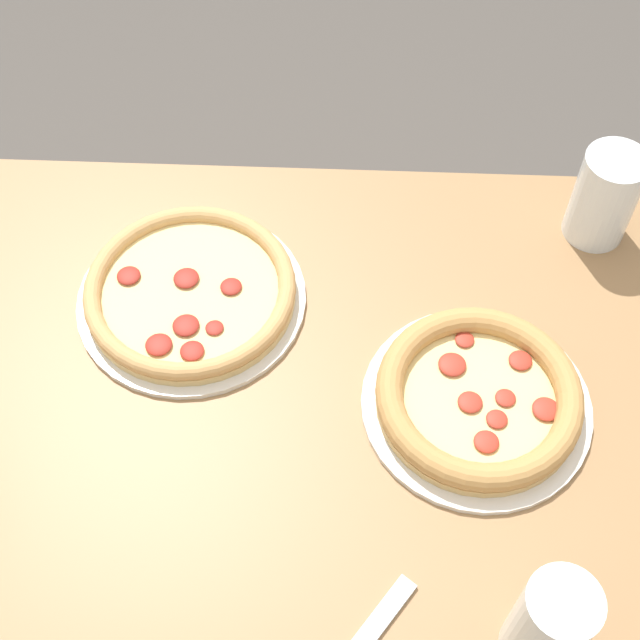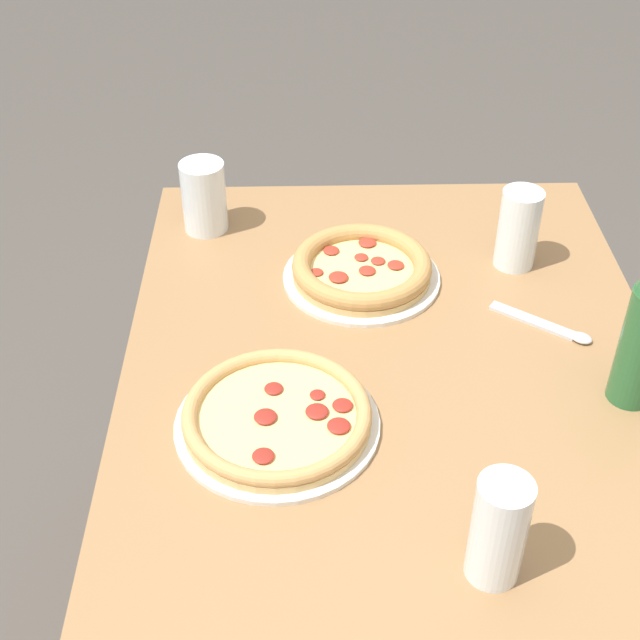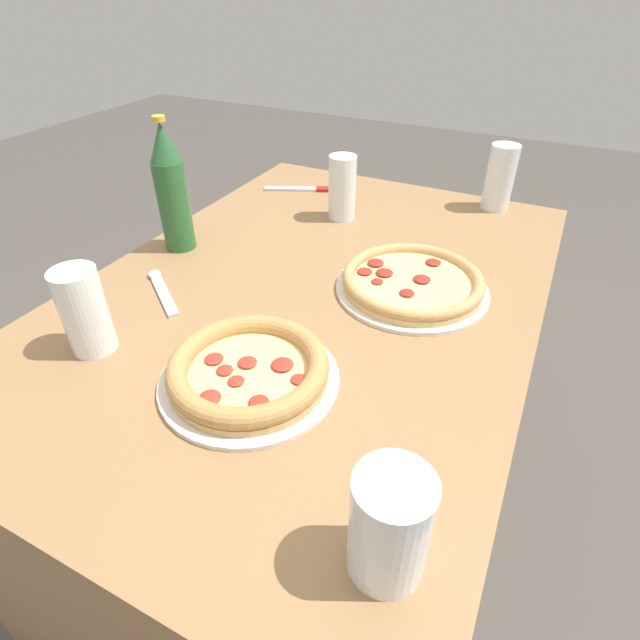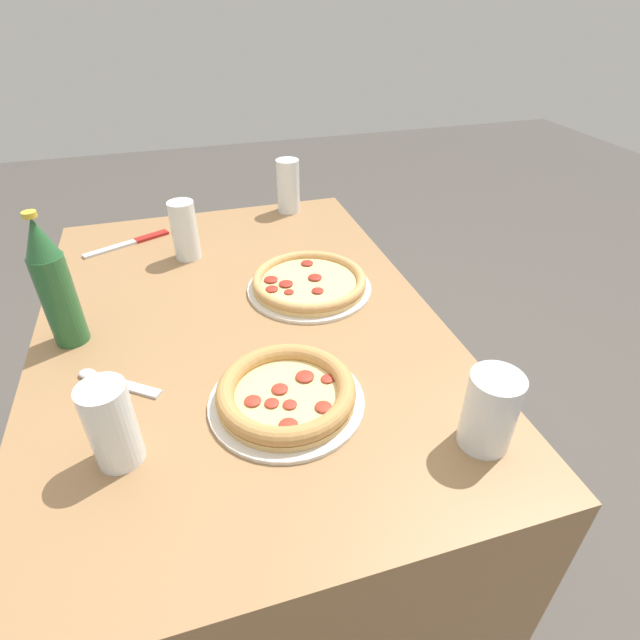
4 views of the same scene
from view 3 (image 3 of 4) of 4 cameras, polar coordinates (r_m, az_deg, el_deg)
name	(u,v)px [view 3 (image 3 of 4)]	position (r m, az deg, el deg)	size (l,w,h in m)	color
ground_plane	(315,508)	(1.50, -0.63, -20.71)	(8.00, 8.00, 0.00)	#4C4742
table	(314,417)	(1.21, -0.75, -11.05)	(1.21, 0.83, 0.74)	#997047
pizza_veggie	(412,282)	(0.97, 10.49, 4.26)	(0.29, 0.29, 0.04)	silver
pizza_margherita	(249,371)	(0.75, -8.15, -5.74)	(0.27, 0.27, 0.05)	silver
glass_lemonade	(499,181)	(1.36, 19.79, 14.71)	(0.07, 0.07, 0.16)	white
glass_red_wine	(342,190)	(1.23, 2.54, 14.63)	(0.07, 0.07, 0.15)	white
glass_water	(389,530)	(0.54, 7.90, -22.71)	(0.08, 0.08, 0.13)	white
glass_mango_juice	(85,315)	(0.86, -25.23, 0.51)	(0.07, 0.07, 0.14)	white
beer_bottle	(171,189)	(1.11, -16.63, 14.10)	(0.07, 0.07, 0.28)	#286033
knife	(312,189)	(1.42, -0.93, 14.72)	(0.12, 0.23, 0.01)	maroon
spoon	(161,288)	(1.01, -17.74, 3.56)	(0.12, 0.15, 0.01)	silver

